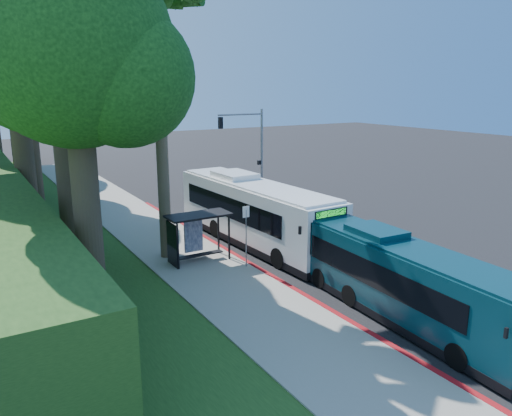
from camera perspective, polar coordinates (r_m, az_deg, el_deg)
ground at (r=31.63m, az=2.81°, el=-2.39°), size 140.00×140.00×0.00m
sidewalk at (r=28.36m, az=-9.56°, el=-4.37°), size 4.50×70.00×0.12m
red_curb at (r=25.86m, az=-1.46°, el=-5.96°), size 0.25×30.00×0.13m
grass_verge at (r=31.66m, az=-22.63°, el=-3.40°), size 8.00×70.00×0.06m
bus_shelter at (r=25.33m, az=-7.21°, el=-2.35°), size 3.20×1.51×2.55m
stop_sign_pole at (r=24.23m, az=-1.14°, el=-2.32°), size 0.35×0.06×3.17m
traffic_signal_pole at (r=41.10m, az=-0.56°, el=7.66°), size 4.10×0.30×7.00m
palm_tree at (r=25.51m, az=-11.40°, el=21.59°), size 4.20×4.20×14.40m
tree_0 at (r=25.68m, az=-21.78°, el=18.22°), size 8.40×8.00×15.70m
tree_1 at (r=33.57m, az=-26.25°, el=19.16°), size 10.50×10.00×18.26m
tree_2 at (r=41.50m, az=-24.93°, el=14.86°), size 8.82×8.40×15.12m
tree_4 at (r=57.43m, az=-26.31°, el=13.32°), size 8.40×8.00×14.14m
tree_5 at (r=65.48m, az=-26.05°, el=12.56°), size 7.35×7.00×12.86m
tree_6 at (r=19.61m, az=-19.75°, el=15.67°), size 7.56×7.20×13.74m
white_bus at (r=28.35m, az=-0.32°, el=-0.37°), size 3.25×12.95×3.83m
teal_bus at (r=20.08m, az=16.55°, el=-7.91°), size 2.89×10.92×3.22m
pickup at (r=40.01m, az=-4.14°, el=2.17°), size 3.56×5.97×1.55m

